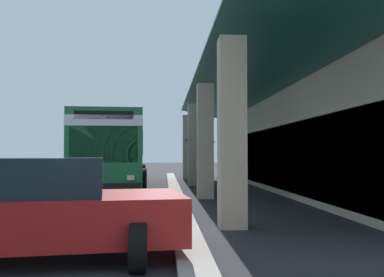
% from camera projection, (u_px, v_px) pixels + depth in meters
% --- Properties ---
extents(ground, '(120.00, 120.00, 0.00)m').
position_uv_depth(ground, '(267.00, 191.00, 17.63)').
color(ground, '#262628').
extents(curb_strip, '(27.92, 0.50, 0.12)m').
position_uv_depth(curb_strip, '(175.00, 190.00, 17.33)').
color(curb_strip, '#9E998E').
rests_on(curb_strip, ground).
extents(transit_bus, '(11.33, 3.20, 3.34)m').
position_uv_depth(transit_bus, '(115.00, 147.00, 19.38)').
color(transit_bus, '#196638').
rests_on(transit_bus, ground).
extents(parked_sedan_red, '(2.81, 4.60, 1.47)m').
position_uv_depth(parked_sedan_red, '(25.00, 208.00, 6.01)').
color(parked_sedan_red, maroon).
rests_on(parked_sedan_red, ground).
extents(potted_palm, '(1.79, 1.81, 2.42)m').
position_uv_depth(potted_palm, '(201.00, 171.00, 23.87)').
color(potted_palm, '#4C4742').
rests_on(potted_palm, ground).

